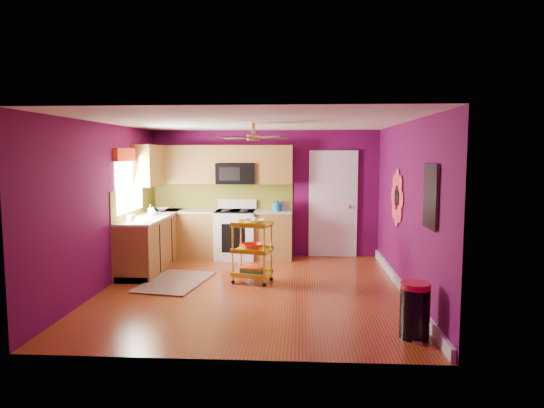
{
  "coord_description": "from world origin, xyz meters",
  "views": [
    {
      "loc": [
        0.72,
        -7.1,
        2.05
      ],
      "look_at": [
        0.27,
        0.4,
        1.26
      ],
      "focal_mm": 32.0,
      "sensor_mm": 36.0,
      "label": 1
    }
  ],
  "objects": [
    {
      "name": "teal_kettle",
      "position": [
        0.26,
        2.13,
        1.02
      ],
      "size": [
        0.18,
        0.18,
        0.21
      ],
      "color": "#137895",
      "rests_on": "lower_cabinets"
    },
    {
      "name": "ground",
      "position": [
        0.0,
        0.0,
        0.0
      ],
      "size": [
        5.0,
        5.0,
        0.0
      ],
      "primitive_type": "plane",
      "color": "maroon",
      "rests_on": "ground"
    },
    {
      "name": "lower_cabinets",
      "position": [
        -1.35,
        1.82,
        0.43
      ],
      "size": [
        2.81,
        2.31,
        0.94
      ],
      "color": "brown",
      "rests_on": "ground"
    },
    {
      "name": "rolling_cart",
      "position": [
        -0.04,
        0.41,
        0.54
      ],
      "size": [
        0.67,
        0.55,
        1.05
      ],
      "color": "gold",
      "rests_on": "ground"
    },
    {
      "name": "soap_bottle_a",
      "position": [
        -1.98,
        1.38,
        1.03
      ],
      "size": [
        0.09,
        0.09,
        0.19
      ],
      "primitive_type": "imported",
      "color": "#EA3F72",
      "rests_on": "lower_cabinets"
    },
    {
      "name": "trash_can",
      "position": [
        1.99,
        -1.81,
        0.31
      ],
      "size": [
        0.39,
        0.4,
        0.63
      ],
      "color": "black",
      "rests_on": "ground"
    },
    {
      "name": "upper_cabinetry",
      "position": [
        -1.24,
        2.17,
        1.8
      ],
      "size": [
        2.8,
        2.3,
        1.26
      ],
      "color": "brown",
      "rests_on": "ground"
    },
    {
      "name": "shag_rug",
      "position": [
        -1.27,
        0.31,
        0.01
      ],
      "size": [
        1.09,
        1.55,
        0.02
      ],
      "primitive_type": "cube",
      "rotation": [
        0.0,
        0.0,
        -0.16
      ],
      "color": "black",
      "rests_on": "ground"
    },
    {
      "name": "counter_dish",
      "position": [
        -1.96,
        2.1,
        0.97
      ],
      "size": [
        0.23,
        0.23,
        0.06
      ],
      "primitive_type": "imported",
      "color": "white",
      "rests_on": "lower_cabinets"
    },
    {
      "name": "counter_cup",
      "position": [
        -2.06,
        0.62,
        0.99
      ],
      "size": [
        0.13,
        0.13,
        0.1
      ],
      "primitive_type": "imported",
      "color": "white",
      "rests_on": "lower_cabinets"
    },
    {
      "name": "soap_bottle_b",
      "position": [
        -1.92,
        1.35,
        1.02
      ],
      "size": [
        0.12,
        0.12,
        0.15
      ],
      "primitive_type": "imported",
      "color": "white",
      "rests_on": "lower_cabinets"
    },
    {
      "name": "ceiling_fan",
      "position": [
        0.0,
        0.2,
        2.29
      ],
      "size": [
        1.01,
        1.01,
        0.26
      ],
      "color": "#BF8C3F",
      "rests_on": "ground"
    },
    {
      "name": "right_wall_art",
      "position": [
        2.23,
        -0.34,
        1.44
      ],
      "size": [
        0.04,
        2.74,
        1.04
      ],
      "color": "black",
      "rests_on": "ground"
    },
    {
      "name": "toaster",
      "position": [
        0.4,
        2.25,
        1.03
      ],
      "size": [
        0.22,
        0.15,
        0.18
      ],
      "primitive_type": "cube",
      "color": "beige",
      "rests_on": "lower_cabinets"
    },
    {
      "name": "room_envelope",
      "position": [
        0.03,
        0.0,
        1.63
      ],
      "size": [
        4.54,
        5.04,
        2.52
      ],
      "color": "#570943",
      "rests_on": "ground"
    },
    {
      "name": "panel_door",
      "position": [
        1.35,
        2.47,
        1.02
      ],
      "size": [
        0.95,
        0.11,
        2.15
      ],
      "color": "white",
      "rests_on": "ground"
    },
    {
      "name": "left_window",
      "position": [
        -2.22,
        1.05,
        1.74
      ],
      "size": [
        0.08,
        1.35,
        1.08
      ],
      "color": "white",
      "rests_on": "ground"
    },
    {
      "name": "electric_range",
      "position": [
        -0.55,
        2.17,
        0.48
      ],
      "size": [
        0.76,
        0.66,
        1.13
      ],
      "color": "white",
      "rests_on": "ground"
    }
  ]
}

